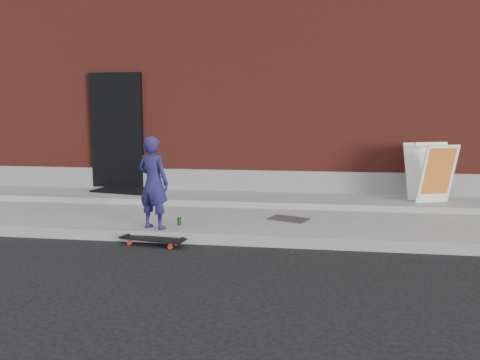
% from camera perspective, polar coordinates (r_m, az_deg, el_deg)
% --- Properties ---
extents(ground, '(80.00, 80.00, 0.00)m').
position_cam_1_polar(ground, '(6.25, -2.70, -7.97)').
color(ground, black).
rests_on(ground, ground).
extents(sidewalk, '(20.00, 3.00, 0.15)m').
position_cam_1_polar(sidewalk, '(7.66, -0.56, -4.38)').
color(sidewalk, gray).
rests_on(sidewalk, ground).
extents(apron, '(20.00, 1.20, 0.10)m').
position_cam_1_polar(apron, '(8.51, 0.38, -2.26)').
color(apron, gray).
rests_on(apron, sidewalk).
extents(building, '(20.00, 8.10, 5.00)m').
position_cam_1_polar(building, '(12.96, 3.25, 11.46)').
color(building, maroon).
rests_on(building, ground).
extents(child, '(0.54, 0.43, 1.28)m').
position_cam_1_polar(child, '(6.51, -10.53, -0.34)').
color(child, '#1E1C4E').
rests_on(child, sidewalk).
extents(skateboard, '(0.89, 0.37, 0.10)m').
position_cam_1_polar(skateboard, '(6.33, -10.58, -7.14)').
color(skateboard, red).
rests_on(skateboard, ground).
extents(pizza_sign, '(0.82, 0.88, 1.01)m').
position_cam_1_polar(pizza_sign, '(8.52, 22.17, 0.91)').
color(pizza_sign, white).
rests_on(pizza_sign, apron).
extents(soda_can, '(0.07, 0.07, 0.11)m').
position_cam_1_polar(soda_can, '(6.75, -7.42, -5.02)').
color(soda_can, '#167120').
rests_on(soda_can, sidewalk).
extents(doormat, '(1.29, 1.12, 0.03)m').
position_cam_1_polar(doormat, '(9.37, -13.43, -1.12)').
color(doormat, black).
rests_on(doormat, apron).
extents(utility_plate, '(0.66, 0.54, 0.02)m').
position_cam_1_polar(utility_plate, '(7.09, 5.97, -4.75)').
color(utility_plate, '#4B4B50').
rests_on(utility_plate, sidewalk).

